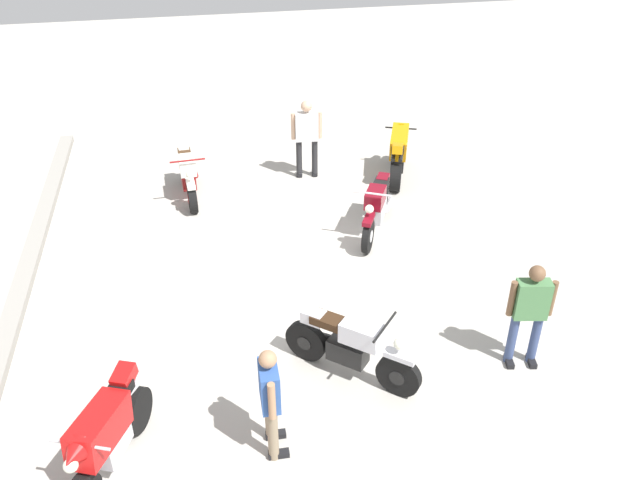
# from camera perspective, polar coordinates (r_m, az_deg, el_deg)

# --- Properties ---
(ground_plane) EXTENTS (40.00, 40.00, 0.00)m
(ground_plane) POSITION_cam_1_polar(r_m,az_deg,el_deg) (11.34, -2.13, -3.22)
(ground_plane) COLOR #B7B2A8
(curb_edge) EXTENTS (14.00, 0.30, 0.15)m
(curb_edge) POSITION_cam_1_polar(r_m,az_deg,el_deg) (11.62, -25.18, -5.30)
(curb_edge) COLOR #9C978F
(curb_edge) RESTS_ON ground
(motorcycle_orange_sportbike) EXTENTS (1.89, 0.97, 1.14)m
(motorcycle_orange_sportbike) POSITION_cam_1_polar(r_m,az_deg,el_deg) (14.56, 6.91, 7.67)
(motorcycle_orange_sportbike) COLOR black
(motorcycle_orange_sportbike) RESTS_ON ground
(motorcycle_silver_cruiser) EXTENTS (1.47, 1.65, 1.09)m
(motorcycle_silver_cruiser) POSITION_cam_1_polar(r_m,az_deg,el_deg) (9.11, 2.70, -9.32)
(motorcycle_silver_cruiser) COLOR black
(motorcycle_silver_cruiser) RESTS_ON ground
(motorcycle_red_sportbike) EXTENTS (1.88, 0.99, 1.14)m
(motorcycle_red_sportbike) POSITION_cam_1_polar(r_m,az_deg,el_deg) (8.28, -18.31, -15.98)
(motorcycle_red_sportbike) COLOR black
(motorcycle_red_sportbike) RESTS_ON ground
(motorcycle_cream_vintage) EXTENTS (1.96, 0.70, 1.07)m
(motorcycle_cream_vintage) POSITION_cam_1_polar(r_m,az_deg,el_deg) (13.93, -11.51, 5.58)
(motorcycle_cream_vintage) COLOR black
(motorcycle_cream_vintage) RESTS_ON ground
(motorcycle_maroon_cruiser) EXTENTS (1.91, 1.07, 1.09)m
(motorcycle_maroon_cruiser) POSITION_cam_1_polar(r_m,az_deg,el_deg) (12.40, 4.99, 2.87)
(motorcycle_maroon_cruiser) COLOR black
(motorcycle_maroon_cruiser) RESTS_ON ground
(person_in_green_shirt) EXTENTS (0.38, 0.65, 1.67)m
(person_in_green_shirt) POSITION_cam_1_polar(r_m,az_deg,el_deg) (9.50, 17.95, -5.82)
(person_in_green_shirt) COLOR #384772
(person_in_green_shirt) RESTS_ON ground
(person_in_white_shirt) EXTENTS (0.34, 0.68, 1.77)m
(person_in_white_shirt) POSITION_cam_1_polar(r_m,az_deg,el_deg) (14.30, -1.18, 9.32)
(person_in_white_shirt) COLOR #262628
(person_in_white_shirt) RESTS_ON ground
(person_in_blue_shirt) EXTENTS (0.62, 0.31, 1.58)m
(person_in_blue_shirt) POSITION_cam_1_polar(r_m,az_deg,el_deg) (7.93, -4.42, -13.54)
(person_in_blue_shirt) COLOR gray
(person_in_blue_shirt) RESTS_ON ground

